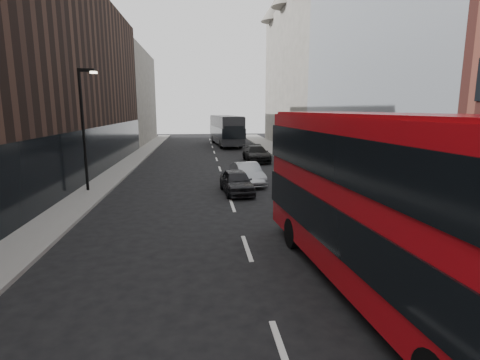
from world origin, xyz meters
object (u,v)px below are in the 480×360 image
object	(u,v)px
street_lamp	(84,122)
car_a	(237,182)
red_bus	(386,198)
car_b	(247,174)
grey_bus	(226,130)
car_c	(256,154)

from	to	relation	value
street_lamp	car_a	xyz separation A→B (m)	(8.72, -1.13, -3.48)
street_lamp	car_a	distance (m)	9.46
red_bus	car_b	world-z (taller)	red_bus
grey_bus	car_b	xyz separation A→B (m)	(-0.45, -26.49, -1.42)
street_lamp	car_b	bearing A→B (deg)	8.36
grey_bus	car_b	size ratio (longest dim) A/B	2.90
red_bus	car_c	distance (m)	25.85
car_b	street_lamp	bearing A→B (deg)	-178.83
red_bus	car_b	bearing A→B (deg)	91.88
car_b	car_c	xyz separation A→B (m)	(2.18, 10.58, 0.03)
car_a	street_lamp	bearing A→B (deg)	167.63
red_bus	car_a	bearing A→B (deg)	97.37
car_c	car_a	bearing A→B (deg)	-105.64
red_bus	grey_bus	xyz separation A→B (m)	(-1.21, 41.68, -0.54)
car_b	car_c	distance (m)	10.80
red_bus	car_a	size ratio (longest dim) A/B	2.96
street_lamp	car_c	world-z (taller)	street_lamp
car_a	car_c	world-z (taller)	car_c
street_lamp	car_a	world-z (taller)	street_lamp
grey_bus	car_b	world-z (taller)	grey_bus
street_lamp	car_c	distance (m)	17.22
car_a	car_b	bearing A→B (deg)	64.27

